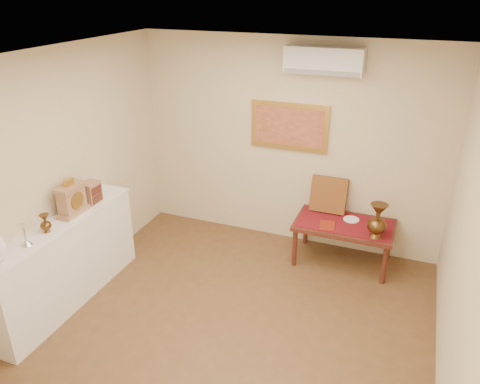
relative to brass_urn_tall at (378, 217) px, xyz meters
The scene contains 18 objects.
floor 2.23m from the brass_urn_tall, 126.57° to the right, with size 4.50×4.50×0.00m, color brown.
ceiling 2.81m from the brass_urn_tall, 126.57° to the right, with size 4.50×4.50×0.00m, color white.
wall_back 1.47m from the brass_urn_tall, 155.05° to the left, with size 4.00×0.02×2.70m, color beige.
wall_left 3.69m from the brass_urn_tall, 152.70° to the right, with size 0.02×4.50×2.70m, color beige.
wall_right 1.91m from the brass_urn_tall, 65.59° to the right, with size 0.02×4.50×2.70m, color beige.
candlestick 3.73m from the brass_urn_tall, 144.83° to the right, with size 0.11×0.11×0.23m, color silver, non-canonical shape.
brass_urn_small 3.59m from the brass_urn_tall, 148.42° to the right, with size 0.11×0.11×0.25m, color brown, non-canonical shape.
table_cloth 0.51m from the brass_urn_tall, 152.06° to the left, with size 1.14×0.59×0.01m, color maroon.
brass_urn_tall is the anchor object (origin of this frame).
plate 0.52m from the brass_urn_tall, 136.12° to the left, with size 0.19×0.19×0.01m, color white.
menu 0.63m from the brass_urn_tall, behind, with size 0.18×0.25×0.01m, color maroon.
cushion 0.80m from the brass_urn_tall, 144.96° to the left, with size 0.45×0.10×0.45m, color #5B1D12.
display_ledge 3.51m from the brass_urn_tall, 151.38° to the right, with size 0.37×2.02×0.98m.
mantel_clock 3.40m from the brass_urn_tall, 154.54° to the right, with size 0.17×0.36×0.41m.
wooden_chest 3.27m from the brass_urn_tall, 159.51° to the right, with size 0.16×0.21×0.24m.
low_table 0.55m from the brass_urn_tall, 152.06° to the left, with size 1.20×0.70×0.55m.
painting 1.57m from the brass_urn_tall, 156.09° to the left, with size 1.00×0.06×0.60m.
ac_unit 1.89m from the brass_urn_tall, 152.07° to the left, with size 0.90×0.25×0.30m.
Camera 1 is at (1.49, -3.31, 3.29)m, focal length 35.00 mm.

